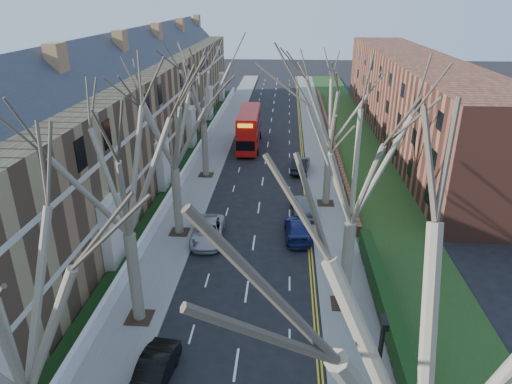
# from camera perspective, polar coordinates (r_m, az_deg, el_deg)

# --- Properties ---
(pavement_left) EXTENTS (3.00, 102.00, 0.12)m
(pavement_left) POSITION_cam_1_polar(r_m,az_deg,el_deg) (56.05, -4.67, 6.13)
(pavement_left) COLOR slate
(pavement_left) RESTS_ON ground
(pavement_right) EXTENTS (3.00, 102.00, 0.12)m
(pavement_right) POSITION_cam_1_polar(r_m,az_deg,el_deg) (55.60, 7.73, 5.85)
(pavement_right) COLOR slate
(pavement_right) RESTS_ON ground
(terrace_left) EXTENTS (9.70, 78.00, 13.60)m
(terrace_left) POSITION_cam_1_polar(r_m,az_deg,el_deg) (48.90, -15.27, 9.49)
(terrace_left) COLOR #8E6A48
(terrace_left) RESTS_ON ground
(flats_right) EXTENTS (13.97, 54.00, 10.00)m
(flats_right) POSITION_cam_1_polar(r_m,az_deg,el_deg) (60.12, 18.93, 10.99)
(flats_right) COLOR brown
(flats_right) RESTS_ON ground
(wall_hedge_right) EXTENTS (0.70, 24.00, 1.80)m
(wall_hedge_right) POSITION_cam_1_polar(r_m,az_deg,el_deg) (22.87, 18.08, -20.44)
(wall_hedge_right) COLOR #523623
(wall_hedge_right) RESTS_ON ground
(front_wall_left) EXTENTS (0.30, 78.00, 1.00)m
(front_wall_left) POSITION_cam_1_polar(r_m,az_deg,el_deg) (48.68, -7.95, 4.00)
(front_wall_left) COLOR white
(front_wall_left) RESTS_ON ground
(grass_verge_right) EXTENTS (6.00, 102.00, 0.06)m
(grass_verge_right) POSITION_cam_1_polar(r_m,az_deg,el_deg) (56.07, 12.34, 5.76)
(grass_verge_right) COLOR #1D3D16
(grass_verge_right) RESTS_ON ground
(tree_left_mid) EXTENTS (10.50, 10.50, 14.71)m
(tree_left_mid) POSITION_cam_1_polar(r_m,az_deg,el_deg) (22.54, -16.68, 4.32)
(tree_left_mid) COLOR #6A644C
(tree_left_mid) RESTS_ON ground
(tree_left_far) EXTENTS (10.15, 10.15, 14.22)m
(tree_left_far) POSITION_cam_1_polar(r_m,az_deg,el_deg) (31.81, -10.62, 9.68)
(tree_left_far) COLOR #6A644C
(tree_left_far) RESTS_ON ground
(tree_left_dist) EXTENTS (10.50, 10.50, 14.71)m
(tree_left_dist) POSITION_cam_1_polar(r_m,az_deg,el_deg) (43.25, -6.81, 13.87)
(tree_left_dist) COLOR #6A644C
(tree_left_dist) RESTS_ON ground
(tree_right_near) EXTENTS (10.85, 10.85, 15.20)m
(tree_right_near) POSITION_cam_1_polar(r_m,az_deg,el_deg) (10.98, 22.97, -16.18)
(tree_right_near) COLOR #6A644C
(tree_right_near) RESTS_ON ground
(tree_right_mid) EXTENTS (10.50, 10.50, 14.71)m
(tree_right_mid) POSITION_cam_1_polar(r_m,az_deg,el_deg) (23.32, 12.58, 5.37)
(tree_right_mid) COLOR #6A644C
(tree_right_mid) RESTS_ON ground
(tree_right_far) EXTENTS (10.15, 10.15, 14.22)m
(tree_right_far) POSITION_cam_1_polar(r_m,az_deg,el_deg) (36.87, 9.56, 11.60)
(tree_right_far) COLOR #6A644C
(tree_right_far) RESTS_ON ground
(double_decker_bus) EXTENTS (2.69, 10.08, 4.24)m
(double_decker_bus) POSITION_cam_1_polar(r_m,az_deg,el_deg) (54.11, -0.87, 7.80)
(double_decker_bus) COLOR red
(double_decker_bus) RESTS_ON ground
(car_left_mid) EXTENTS (1.81, 4.13, 1.32)m
(car_left_mid) POSITION_cam_1_polar(r_m,az_deg,el_deg) (22.95, -12.68, -21.11)
(car_left_mid) COLOR black
(car_left_mid) RESTS_ON ground
(car_left_far) EXTENTS (2.65, 5.15, 1.39)m
(car_left_far) POSITION_cam_1_polar(r_m,az_deg,el_deg) (33.62, -6.06, -4.92)
(car_left_far) COLOR #A6A6AB
(car_left_far) RESTS_ON ground
(car_right_near) EXTENTS (2.14, 4.76, 1.36)m
(car_right_near) POSITION_cam_1_polar(r_m,az_deg,el_deg) (33.96, 5.23, -4.61)
(car_right_near) COLOR navy
(car_right_near) RESTS_ON ground
(car_right_mid) EXTENTS (2.22, 4.58, 1.51)m
(car_right_mid) POSITION_cam_1_polar(r_m,az_deg,el_deg) (37.51, 5.92, -1.69)
(car_right_mid) COLOR gray
(car_right_mid) RESTS_ON ground
(car_right_far) EXTENTS (2.10, 4.63, 1.47)m
(car_right_far) POSITION_cam_1_polar(r_m,az_deg,el_deg) (46.74, 5.58, 3.44)
(car_right_far) COLOR black
(car_right_far) RESTS_ON ground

